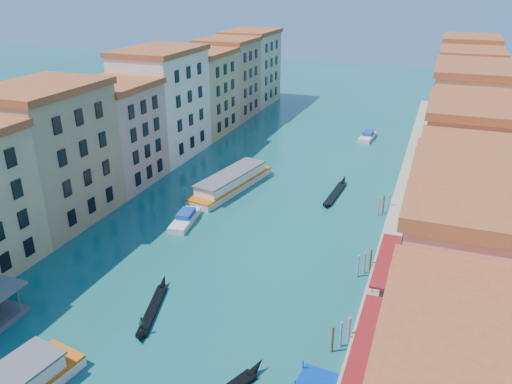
{
  "coord_description": "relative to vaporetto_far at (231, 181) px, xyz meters",
  "views": [
    {
      "loc": [
        24.95,
        -13.2,
        33.17
      ],
      "look_at": [
        3.69,
        43.85,
        6.92
      ],
      "focal_mm": 35.0,
      "sensor_mm": 36.0,
      "label": 1
    }
  ],
  "objects": [
    {
      "name": "gondola_far",
      "position": [
        17.18,
        3.67,
        -0.94
      ],
      "size": [
        1.78,
        13.14,
        1.86
      ],
      "rotation": [
        0.0,
        0.0,
        -0.06
      ],
      "color": "black",
      "rests_on": "ground"
    },
    {
      "name": "vaporetto_far",
      "position": [
        0.0,
        0.0,
        0.0
      ],
      "size": [
        8.0,
        20.14,
        2.92
      ],
      "rotation": [
        0.0,
        0.0,
        -0.18
      ],
      "color": "silver",
      "rests_on": "ground"
    },
    {
      "name": "motorboat_far",
      "position": [
        17.26,
        37.02,
        -0.68
      ],
      "size": [
        2.94,
        7.98,
        1.62
      ],
      "rotation": [
        0.0,
        0.0,
        -0.06
      ],
      "color": "silver",
      "rests_on": "ground"
    },
    {
      "name": "left_bank_palazzos",
      "position": [
        -19.65,
        5.88,
        8.39
      ],
      "size": [
        12.8,
        128.4,
        21.0
      ],
      "color": "beige",
      "rests_on": "ground"
    },
    {
      "name": "quay",
      "position": [
        28.35,
        6.2,
        -0.82
      ],
      "size": [
        4.0,
        140.0,
        1.0
      ],
      "primitive_type": "cube",
      "color": "#A19A82",
      "rests_on": "ground"
    },
    {
      "name": "gondola_fore",
      "position": [
        5.35,
        -34.38,
        -0.93
      ],
      "size": [
        4.01,
        11.34,
        2.31
      ],
      "rotation": [
        0.0,
        0.0,
        0.28
      ],
      "color": "black",
      "rests_on": "ground"
    },
    {
      "name": "restaurant_awnings",
      "position": [
        28.54,
        -35.8,
        1.67
      ],
      "size": [
        3.2,
        44.55,
        3.12
      ],
      "color": "maroon",
      "rests_on": "ground"
    },
    {
      "name": "right_bank_palazzos",
      "position": [
        36.35,
        6.2,
        8.43
      ],
      "size": [
        12.8,
        128.4,
        21.0
      ],
      "color": "brown",
      "rests_on": "ground"
    },
    {
      "name": "motorboat_mid",
      "position": [
        -1.36,
        -14.17,
        -0.69
      ],
      "size": [
        3.56,
        8.1,
        1.62
      ],
      "rotation": [
        0.0,
        0.0,
        0.14
      ],
      "color": "silver",
      "rests_on": "ground"
    },
    {
      "name": "mooring_poles_right",
      "position": [
        25.45,
        -30.0,
        -0.02
      ],
      "size": [
        1.44,
        54.24,
        3.2
      ],
      "color": "brown",
      "rests_on": "ground"
    }
  ]
}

